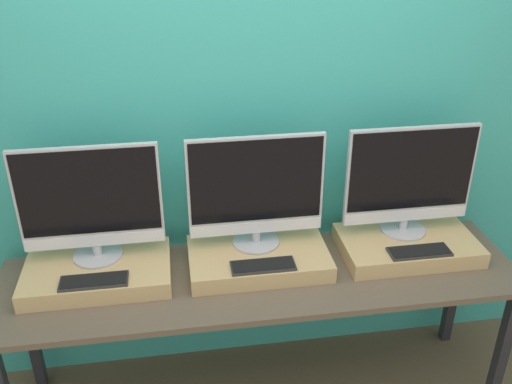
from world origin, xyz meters
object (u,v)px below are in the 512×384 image
monitor_left (90,202)px  keyboard_center (263,266)px  monitor_center (256,190)px  keyboard_left (94,281)px  keyboard_right (419,252)px  monitor_right (410,179)px

monitor_left → keyboard_center: bearing=-15.4°
monitor_center → monitor_left: bearing=180.0°
keyboard_left → monitor_center: 0.80m
keyboard_left → keyboard_right: same height
keyboard_left → monitor_center: bearing=15.4°
keyboard_left → monitor_right: size_ratio=0.46×
monitor_center → keyboard_center: bearing=-90.0°
monitor_right → monitor_center: bearing=180.0°
monitor_center → keyboard_right: (0.72, -0.20, -0.27)m
monitor_left → keyboard_left: (-0.00, -0.20, -0.27)m
keyboard_center → keyboard_left: bearing=180.0°
keyboard_center → keyboard_right: 0.72m
monitor_right → monitor_left: bearing=180.0°
monitor_center → monitor_right: bearing=0.0°
monitor_left → monitor_center: (0.72, 0.00, 0.00)m
keyboard_left → monitor_left: bearing=90.0°
monitor_center → keyboard_right: bearing=-15.4°
keyboard_left → keyboard_center: same height
keyboard_right → keyboard_center: bearing=180.0°
monitor_right → keyboard_center: bearing=-164.6°
monitor_right → keyboard_right: monitor_right is taller
keyboard_left → keyboard_center: bearing=0.0°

